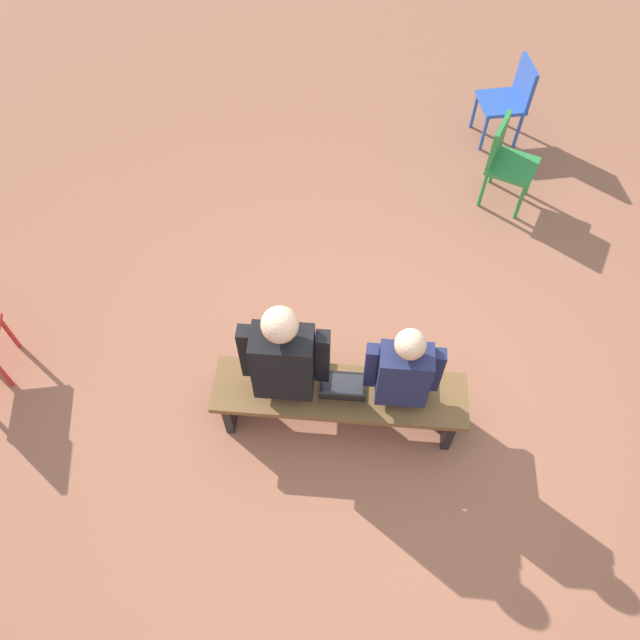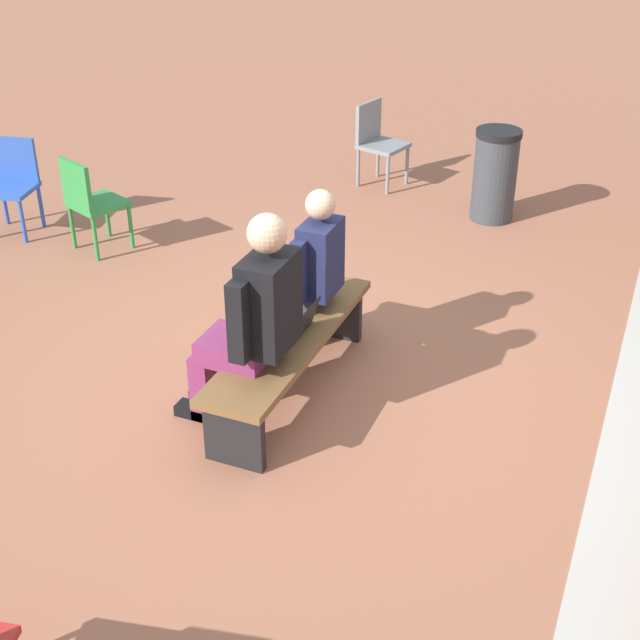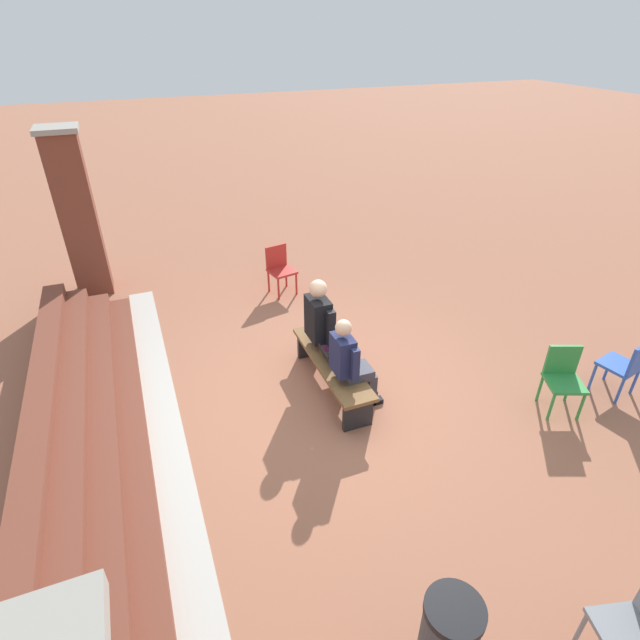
{
  "view_description": "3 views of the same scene",
  "coord_description": "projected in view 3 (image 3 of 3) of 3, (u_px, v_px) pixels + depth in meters",
  "views": [
    {
      "loc": [
        0.06,
        2.01,
        4.36
      ],
      "look_at": [
        0.27,
        -0.54,
        0.59
      ],
      "focal_mm": 35.0,
      "sensor_mm": 36.0,
      "label": 1
    },
    {
      "loc": [
        4.53,
        2.01,
        3.33
      ],
      "look_at": [
        0.04,
        0.14,
        0.57
      ],
      "focal_mm": 50.0,
      "sensor_mm": 36.0,
      "label": 2
    },
    {
      "loc": [
        -4.69,
        2.01,
        4.22
      ],
      "look_at": [
        0.22,
        0.07,
        1.01
      ],
      "focal_mm": 28.0,
      "sensor_mm": 36.0,
      "label": 3
    }
  ],
  "objects": [
    {
      "name": "plastic_chair_far_left",
      "position": [
        563.0,
        375.0,
        6.08
      ],
      "size": [
        0.55,
        0.55,
        0.84
      ],
      "color": "#2D893D",
      "rests_on": "ground"
    },
    {
      "name": "person_student",
      "position": [
        350.0,
        361.0,
        5.97
      ],
      "size": [
        0.51,
        0.64,
        1.29
      ],
      "color": "#383842",
      "rests_on": "ground"
    },
    {
      "name": "ground_plane",
      "position": [
        331.0,
        392.0,
        6.55
      ],
      "size": [
        60.0,
        60.0,
        0.0
      ],
      "primitive_type": "plane",
      "color": "#9E6047"
    },
    {
      "name": "brick_steps",
      "position": [
        75.0,
        437.0,
        5.54
      ],
      "size": [
        6.61,
        1.2,
        0.6
      ],
      "color": "brown",
      "rests_on": "ground"
    },
    {
      "name": "person_adult",
      "position": [
        326.0,
        325.0,
        6.57
      ],
      "size": [
        0.59,
        0.75,
        1.43
      ],
      "color": "#7F2D5B",
      "rests_on": "ground"
    },
    {
      "name": "laptop",
      "position": [
        332.0,
        358.0,
        6.36
      ],
      "size": [
        0.32,
        0.29,
        0.21
      ],
      "color": "black",
      "rests_on": "bench"
    },
    {
      "name": "plastic_chair_near_bench_left",
      "position": [
        280.0,
        267.0,
        8.74
      ],
      "size": [
        0.5,
        0.5,
        0.84
      ],
      "color": "red",
      "rests_on": "ground"
    },
    {
      "name": "concrete_strip",
      "position": [
        165.0,
        429.0,
        5.96
      ],
      "size": [
        7.41,
        0.4,
        0.01
      ],
      "primitive_type": "cube",
      "color": "#B7B2A8",
      "rests_on": "ground"
    },
    {
      "name": "plastic_chair_mid_courtyard",
      "position": [
        626.0,
        364.0,
        6.28
      ],
      "size": [
        0.5,
        0.5,
        0.84
      ],
      "color": "#2D56B7",
      "rests_on": "ground"
    },
    {
      "name": "bench",
      "position": [
        332.0,
        366.0,
        6.45
      ],
      "size": [
        1.8,
        0.44,
        0.45
      ],
      "color": "brown",
      "rests_on": "ground"
    },
    {
      "name": "brick_pillar_right_of_steps",
      "position": [
        78.0,
        214.0,
        8.3
      ],
      "size": [
        0.64,
        0.64,
        2.81
      ],
      "color": "brown",
      "rests_on": "ground"
    },
    {
      "name": "plastic_chair_by_pillar",
      "position": [
        640.0,
        628.0,
        3.56
      ],
      "size": [
        0.51,
        0.51,
        0.84
      ],
      "color": "gray",
      "rests_on": "ground"
    }
  ]
}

